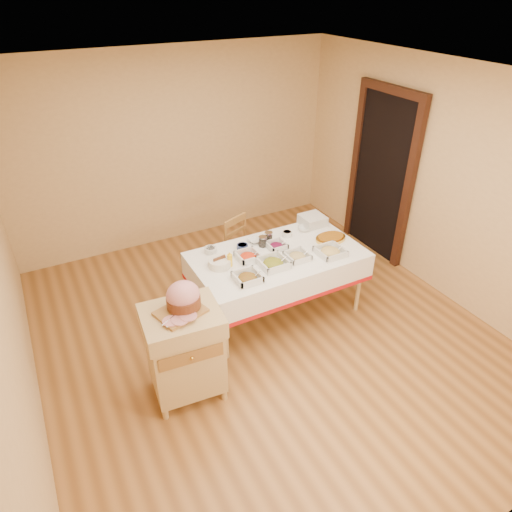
{
  "coord_description": "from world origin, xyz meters",
  "views": [
    {
      "loc": [
        -1.85,
        -3.25,
        3.31
      ],
      "look_at": [
        -0.01,
        0.2,
        0.88
      ],
      "focal_mm": 32.0,
      "sensor_mm": 36.0,
      "label": 1
    }
  ],
  "objects": [
    {
      "name": "bread_basket",
      "position": [
        -0.34,
        0.37,
        0.8
      ],
      "size": [
        0.23,
        0.23,
        0.1
      ],
      "color": "white",
      "rests_on": "dining_table"
    },
    {
      "name": "preserve_jar_right",
      "position": [
        0.34,
        0.58,
        0.81
      ],
      "size": [
        0.09,
        0.09,
        0.12
      ],
      "color": "silver",
      "rests_on": "dining_table"
    },
    {
      "name": "serving_dish_d",
      "position": [
        0.79,
        0.03,
        0.79
      ],
      "size": [
        0.27,
        0.27,
        0.1
      ],
      "color": "silver",
      "rests_on": "dining_table"
    },
    {
      "name": "dining_table",
      "position": [
        0.3,
        0.3,
        0.6
      ],
      "size": [
        1.82,
        1.02,
        0.76
      ],
      "color": "tan",
      "rests_on": "ground"
    },
    {
      "name": "plate_stack",
      "position": [
        1.0,
        0.69,
        0.82
      ],
      "size": [
        0.27,
        0.27,
        0.11
      ],
      "color": "silver",
      "rests_on": "dining_table"
    },
    {
      "name": "ham_on_board",
      "position": [
        -0.97,
        -0.32,
        1.03
      ],
      "size": [
        0.4,
        0.38,
        0.26
      ],
      "color": "olive",
      "rests_on": "butcher_cart"
    },
    {
      "name": "serving_dish_b",
      "position": [
        0.14,
        0.12,
        0.8
      ],
      "size": [
        0.28,
        0.28,
        0.11
      ],
      "color": "silver",
      "rests_on": "dining_table"
    },
    {
      "name": "preserve_jar_left",
      "position": [
        0.24,
        0.52,
        0.81
      ],
      "size": [
        0.09,
        0.09,
        0.12
      ],
      "color": "silver",
      "rests_on": "dining_table"
    },
    {
      "name": "serving_dish_f",
      "position": [
        0.35,
        0.42,
        0.79
      ],
      "size": [
        0.21,
        0.2,
        0.09
      ],
      "color": "silver",
      "rests_on": "dining_table"
    },
    {
      "name": "dining_chair",
      "position": [
        0.22,
        0.95,
        0.46
      ],
      "size": [
        0.51,
        0.5,
        0.89
      ],
      "color": "olive",
      "rests_on": "ground"
    },
    {
      "name": "small_bowl_left",
      "position": [
        -0.32,
        0.66,
        0.79
      ],
      "size": [
        0.13,
        0.13,
        0.06
      ],
      "color": "silver",
      "rests_on": "dining_table"
    },
    {
      "name": "bowl_white_imported",
      "position": [
        0.21,
        0.64,
        0.78
      ],
      "size": [
        0.16,
        0.16,
        0.04
      ],
      "primitive_type": "imported",
      "rotation": [
        0.0,
        0.0,
        0.07
      ],
      "color": "silver",
      "rests_on": "dining_table"
    },
    {
      "name": "brass_platter",
      "position": [
        0.98,
        0.29,
        0.78
      ],
      "size": [
        0.36,
        0.26,
        0.05
      ],
      "color": "gold",
      "rests_on": "dining_table"
    },
    {
      "name": "small_bowl_right",
      "position": [
        0.59,
        0.59,
        0.79
      ],
      "size": [
        0.11,
        0.11,
        0.06
      ],
      "color": "silver",
      "rests_on": "dining_table"
    },
    {
      "name": "serving_dish_e",
      "position": [
        -0.03,
        0.36,
        0.79
      ],
      "size": [
        0.24,
        0.23,
        0.11
      ],
      "color": "silver",
      "rests_on": "dining_table"
    },
    {
      "name": "doorway",
      "position": [
        2.2,
        0.9,
        1.11
      ],
      "size": [
        0.09,
        1.1,
        2.2
      ],
      "color": "black",
      "rests_on": "ground"
    },
    {
      "name": "bowl_small_imported",
      "position": [
        0.84,
        0.61,
        0.78
      ],
      "size": [
        0.2,
        0.2,
        0.05
      ],
      "primitive_type": "imported",
      "rotation": [
        0.0,
        0.0,
        -0.39
      ],
      "color": "silver",
      "rests_on": "dining_table"
    },
    {
      "name": "mustard_bottle",
      "position": [
        -0.25,
        0.33,
        0.84
      ],
      "size": [
        0.05,
        0.05,
        0.17
      ],
      "color": "yellow",
      "rests_on": "dining_table"
    },
    {
      "name": "butcher_cart",
      "position": [
        -1.01,
        -0.35,
        0.52
      ],
      "size": [
        0.7,
        0.6,
        0.92
      ],
      "color": "tan",
      "rests_on": "ground"
    },
    {
      "name": "small_bowl_mid",
      "position": [
        0.02,
        0.57,
        0.79
      ],
      "size": [
        0.12,
        0.12,
        0.05
      ],
      "color": "navy",
      "rests_on": "dining_table"
    },
    {
      "name": "serving_dish_a",
      "position": [
        -0.21,
        0.01,
        0.79
      ],
      "size": [
        0.25,
        0.25,
        0.11
      ],
      "color": "silver",
      "rests_on": "dining_table"
    },
    {
      "name": "serving_dish_c",
      "position": [
        0.44,
        0.12,
        0.79
      ],
      "size": [
        0.23,
        0.23,
        0.09
      ],
      "color": "silver",
      "rests_on": "dining_table"
    },
    {
      "name": "room_shell",
      "position": [
        0.0,
        0.0,
        1.3
      ],
      "size": [
        5.0,
        5.0,
        5.0
      ],
      "color": "#9C6530",
      "rests_on": "ground"
    }
  ]
}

